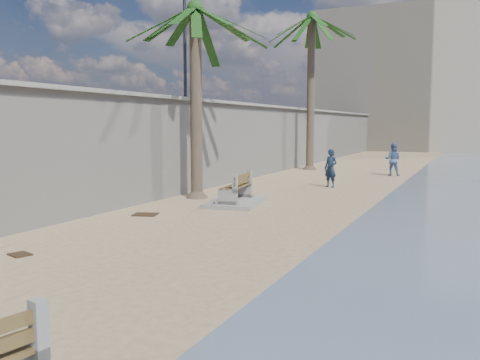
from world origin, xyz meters
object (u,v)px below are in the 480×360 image
(palm_mid, at_px, (195,11))
(person_a, at_px, (331,165))
(bench_far, at_px, (236,191))
(person_b, at_px, (393,158))
(palm_back, at_px, (312,20))

(palm_mid, distance_m, person_a, 8.25)
(bench_far, relative_size, person_b, 1.39)
(bench_far, bearing_deg, person_a, 74.49)
(palm_back, bearing_deg, palm_mid, -90.82)
(palm_mid, relative_size, person_a, 4.07)
(person_b, bearing_deg, palm_mid, 64.53)
(palm_mid, distance_m, palm_back, 12.96)
(palm_back, xyz_separation_m, person_a, (3.32, -7.79, -7.57))
(person_a, relative_size, person_b, 1.00)
(person_a, bearing_deg, person_b, 96.70)
(person_a, bearing_deg, palm_back, 134.43)
(bench_far, xyz_separation_m, palm_mid, (-1.90, 0.76, 6.04))
(person_b, bearing_deg, person_a, 74.50)
(palm_mid, height_order, person_b, palm_mid)
(palm_mid, bearing_deg, person_a, 55.08)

